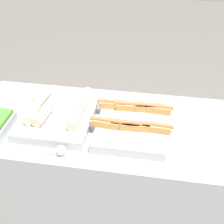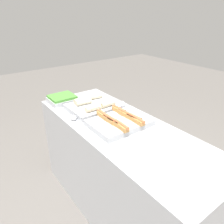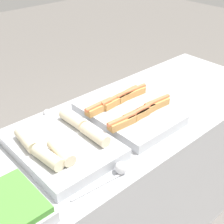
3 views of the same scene
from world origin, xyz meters
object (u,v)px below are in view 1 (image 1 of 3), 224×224
(tray_hotdogs, at_px, (133,121))
(serving_spoon_far, at_px, (85,91))
(serving_spoon_near, at_px, (57,150))
(tray_wraps, at_px, (58,114))

(tray_hotdogs, relative_size, serving_spoon_far, 1.85)
(serving_spoon_far, bearing_deg, serving_spoon_near, -90.01)
(tray_hotdogs, bearing_deg, serving_spoon_near, -140.37)
(serving_spoon_far, bearing_deg, tray_hotdogs, -39.61)
(tray_wraps, bearing_deg, serving_spoon_far, 74.04)
(serving_spoon_near, bearing_deg, tray_wraps, 106.27)
(serving_spoon_near, bearing_deg, tray_hotdogs, 39.63)
(serving_spoon_near, distance_m, serving_spoon_far, 0.54)
(tray_hotdogs, relative_size, tray_wraps, 1.03)
(tray_wraps, distance_m, serving_spoon_near, 0.28)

